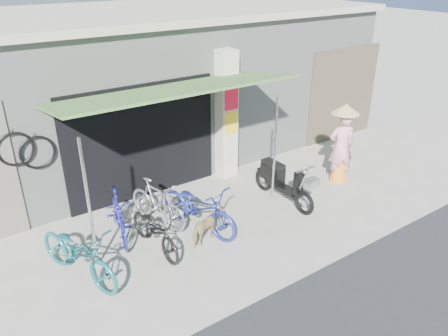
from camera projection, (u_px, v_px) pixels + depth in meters
ground at (262, 230)px, 8.47m from camera, size 80.00×80.00×0.00m
bicycle_shop at (142, 83)px, 11.46m from camera, size 12.30×5.30×3.66m
shop_pillar at (226, 115)px, 10.08m from camera, size 0.42×0.44×3.00m
awning at (174, 92)px, 8.13m from camera, size 4.60×1.88×2.72m
neighbour_right at (343, 94)px, 12.40m from camera, size 2.60×0.06×2.60m
bike_teal at (78, 253)px, 6.99m from camera, size 1.22×1.98×0.98m
bike_blue at (119, 216)px, 8.08m from camera, size 0.77×1.58×0.92m
bike_black at (155, 230)px, 7.73m from camera, size 0.64×1.58×0.81m
bike_silver at (157, 202)px, 8.53m from camera, size 0.82×1.60×0.92m
bike_navy at (198, 207)px, 8.30m from camera, size 1.11×1.97×0.98m
street_dog at (208, 228)px, 8.00m from camera, size 0.79×0.57×0.60m
moped at (282, 181)px, 9.31m from camera, size 0.52×1.82×1.03m
nun at (342, 144)px, 10.01m from camera, size 0.73×0.64×1.88m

